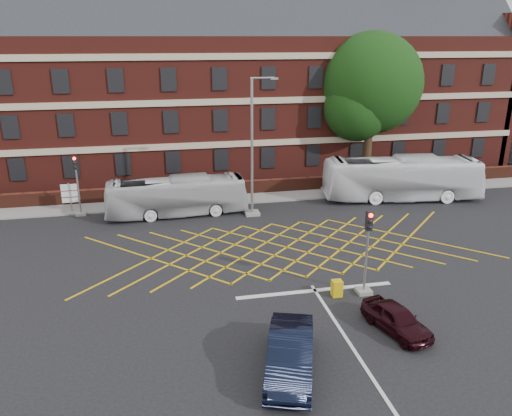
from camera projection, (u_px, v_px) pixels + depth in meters
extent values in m
plane|color=black|center=(296.00, 261.00, 28.08)|extent=(120.00, 120.00, 0.00)
cube|color=#5B1E17|center=(233.00, 104.00, 46.50)|extent=(50.00, 12.00, 12.00)
cube|color=black|center=(232.00, 36.00, 44.54)|extent=(51.00, 10.61, 10.61)
cube|color=#B7A88C|center=(245.00, 101.00, 40.54)|extent=(50.00, 0.18, 0.50)
cube|color=black|center=(245.00, 120.00, 41.05)|extent=(1.20, 0.14, 1.80)
cylinder|color=#B7A88C|center=(420.00, 3.00, 46.96)|extent=(3.60, 3.60, 6.00)
cube|color=#4B1E14|center=(252.00, 187.00, 39.94)|extent=(56.00, 0.50, 1.10)
cube|color=slate|center=(254.00, 197.00, 39.18)|extent=(60.00, 3.00, 0.12)
cube|color=#CC990C|center=(287.00, 247.00, 29.93)|extent=(8.22, 8.22, 0.02)
cube|color=silver|center=(315.00, 290.00, 24.84)|extent=(8.00, 0.30, 0.02)
cube|color=silver|center=(368.00, 372.00, 18.81)|extent=(0.15, 14.00, 0.02)
imported|color=#BBBBBF|center=(177.00, 196.00, 34.97)|extent=(9.92, 2.68, 2.74)
imported|color=white|center=(402.00, 178.00, 38.26)|extent=(12.28, 4.51, 3.34)
imported|color=black|center=(290.00, 354.00, 18.61)|extent=(3.02, 5.03, 1.57)
imported|color=black|center=(397.00, 319.00, 21.25)|extent=(2.33, 3.74, 1.19)
cylinder|color=black|center=(367.00, 141.00, 43.98)|extent=(0.90, 0.90, 6.48)
sphere|color=black|center=(371.00, 83.00, 42.37)|extent=(8.60, 8.60, 8.60)
sphere|color=black|center=(357.00, 108.00, 41.97)|extent=(5.59, 5.59, 5.59)
sphere|color=black|center=(382.00, 100.00, 43.89)|extent=(5.16, 5.16, 5.16)
cube|color=slate|center=(364.00, 291.00, 24.59)|extent=(0.70, 0.70, 0.20)
cylinder|color=gray|center=(366.00, 261.00, 24.05)|extent=(0.12, 0.12, 3.50)
cube|color=black|center=(369.00, 221.00, 23.38)|extent=(0.30, 0.25, 0.95)
sphere|color=#FF0C05|center=(371.00, 215.00, 23.15)|extent=(0.20, 0.20, 0.20)
cube|color=slate|center=(81.00, 213.00, 35.35)|extent=(0.70, 0.70, 0.20)
cylinder|color=gray|center=(78.00, 191.00, 34.81)|extent=(0.12, 0.12, 3.50)
cube|color=black|center=(75.00, 163.00, 34.14)|extent=(0.30, 0.25, 0.95)
sphere|color=#FF0C05|center=(74.00, 159.00, 33.91)|extent=(0.20, 0.20, 0.20)
cube|color=slate|center=(252.00, 213.00, 35.43)|extent=(1.00, 1.00, 0.20)
cylinder|color=gray|center=(252.00, 149.00, 33.92)|extent=(0.18, 0.18, 9.42)
cylinder|color=gray|center=(262.00, 78.00, 32.52)|extent=(1.60, 0.12, 0.12)
cube|color=gray|center=(274.00, 79.00, 32.69)|extent=(0.50, 0.20, 0.12)
cylinder|color=gray|center=(70.00, 198.00, 35.53)|extent=(0.10, 0.10, 2.20)
cube|color=silver|center=(69.00, 187.00, 35.20)|extent=(1.10, 0.06, 0.45)
cube|color=silver|center=(69.00, 194.00, 35.36)|extent=(1.10, 0.06, 0.40)
cube|color=silver|center=(70.00, 200.00, 35.51)|extent=(1.10, 0.06, 0.35)
cube|color=gold|center=(337.00, 288.00, 24.22)|extent=(0.48, 0.45, 0.81)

